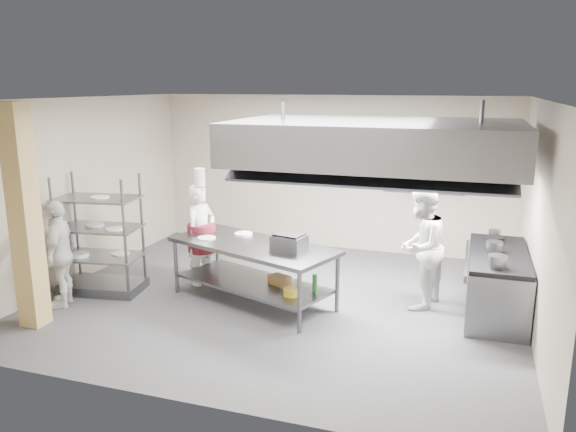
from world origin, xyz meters
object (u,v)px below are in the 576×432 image
(chef_plating, at_px, (60,253))
(island, at_px, (253,273))
(pass_rack, at_px, (100,234))
(griddle, at_px, (289,243))
(chef_line, at_px, (421,247))
(cooking_range, at_px, (496,285))
(chef_head, at_px, (201,235))
(stockpot, at_px, (494,247))

(chef_plating, bearing_deg, island, 89.40)
(pass_rack, height_order, griddle, pass_rack)
(pass_rack, bearing_deg, chef_line, 2.30)
(island, xyz_separation_m, chef_plating, (-2.63, -1.00, 0.34))
(pass_rack, bearing_deg, chef_plating, -115.14)
(island, relative_size, chef_line, 1.41)
(island, height_order, griddle, griddle)
(island, height_order, cooking_range, island)
(chef_head, relative_size, stockpot, 7.13)
(pass_rack, distance_m, chef_head, 1.57)
(island, relative_size, pass_rack, 1.38)
(chef_line, distance_m, stockpot, 1.01)
(chef_line, height_order, chef_plating, chef_line)
(island, xyz_separation_m, cooking_range, (3.45, 0.71, -0.04))
(pass_rack, distance_m, chef_plating, 0.72)
(chef_head, xyz_separation_m, chef_plating, (-1.53, -1.50, -0.03))
(chef_line, bearing_deg, island, -61.81)
(cooking_range, bearing_deg, stockpot, -168.35)
(island, distance_m, stockpot, 3.48)
(island, bearing_deg, chef_line, 33.91)
(cooking_range, distance_m, chef_head, 4.57)
(pass_rack, relative_size, griddle, 4.18)
(stockpot, bearing_deg, chef_line, -174.97)
(chef_plating, height_order, stockpot, chef_plating)
(chef_head, bearing_deg, chef_line, -73.22)
(griddle, xyz_separation_m, stockpot, (2.76, 0.84, -0.04))
(pass_rack, relative_size, cooking_range, 0.93)
(stockpot, bearing_deg, cooking_range, 11.65)
(island, bearing_deg, stockpot, 31.20)
(chef_line, bearing_deg, chef_plating, -58.41)
(pass_rack, bearing_deg, stockpot, 1.29)
(stockpot, bearing_deg, chef_plating, -164.28)
(chef_head, xyz_separation_m, stockpot, (4.47, 0.19, 0.16))
(cooking_range, distance_m, stockpot, 0.56)
(griddle, bearing_deg, stockpot, 28.96)
(chef_line, xyz_separation_m, stockpot, (1.00, 0.09, 0.07))
(stockpot, bearing_deg, griddle, -162.97)
(chef_plating, bearing_deg, chef_head, 113.19)
(cooking_range, relative_size, griddle, 4.50)
(chef_line, relative_size, chef_plating, 1.14)
(chef_head, relative_size, griddle, 3.69)
(island, bearing_deg, chef_head, 174.74)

